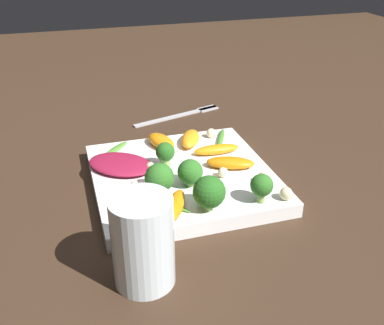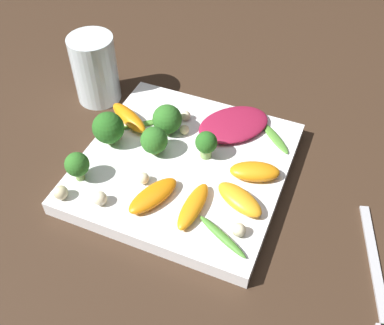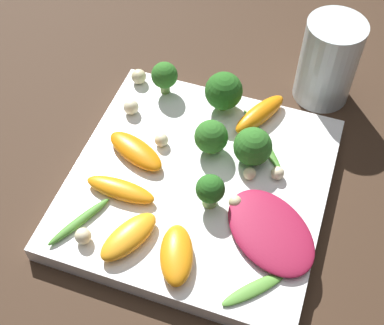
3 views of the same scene
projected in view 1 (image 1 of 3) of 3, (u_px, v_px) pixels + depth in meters
name	position (u px, v px, depth m)	size (l,w,h in m)	color
ground_plane	(182.00, 184.00, 0.70)	(2.40, 2.40, 0.00)	#382619
plate	(182.00, 178.00, 0.69)	(0.27, 0.27, 0.02)	white
drinking_glass	(143.00, 242.00, 0.49)	(0.07, 0.07, 0.11)	silver
fork	(186.00, 113.00, 0.95)	(0.07, 0.20, 0.01)	#B2B2B7
radicchio_leaf_0	(121.00, 164.00, 0.69)	(0.12, 0.13, 0.01)	maroon
orange_segment_0	(216.00, 149.00, 0.74)	(0.03, 0.08, 0.02)	orange
orange_segment_1	(230.00, 163.00, 0.69)	(0.06, 0.08, 0.02)	orange
orange_segment_2	(190.00, 139.00, 0.77)	(0.07, 0.06, 0.02)	orange
orange_segment_3	(175.00, 206.00, 0.58)	(0.08, 0.06, 0.02)	orange
orange_segment_4	(161.00, 141.00, 0.76)	(0.07, 0.05, 0.02)	orange
broccoli_floret_0	(165.00, 153.00, 0.69)	(0.03, 0.03, 0.04)	#84AD5B
broccoli_floret_1	(159.00, 178.00, 0.63)	(0.04, 0.04, 0.04)	#7A9E51
broccoli_floret_2	(209.00, 192.00, 0.58)	(0.04, 0.04, 0.05)	#84AD5B
broccoli_floret_3	(194.00, 172.00, 0.64)	(0.04, 0.04, 0.04)	#7A9E51
broccoli_floret_4	(262.00, 186.00, 0.60)	(0.03, 0.03, 0.04)	#7A9E51
arugula_sprig_0	(115.00, 149.00, 0.75)	(0.06, 0.06, 0.00)	#518E33
arugula_sprig_1	(161.00, 201.00, 0.61)	(0.08, 0.07, 0.00)	#47842D
arugula_sprig_2	(221.00, 138.00, 0.78)	(0.07, 0.04, 0.01)	#47842D
macadamia_nut_0	(135.00, 185.00, 0.64)	(0.01, 0.01, 0.01)	beige
macadamia_nut_1	(223.00, 172.00, 0.67)	(0.02, 0.02, 0.02)	beige
macadamia_nut_2	(150.00, 166.00, 0.69)	(0.01, 0.01, 0.01)	beige
macadamia_nut_3	(211.00, 133.00, 0.79)	(0.02, 0.02, 0.02)	beige
macadamia_nut_4	(264.00, 178.00, 0.65)	(0.02, 0.02, 0.02)	beige
macadamia_nut_5	(153.00, 179.00, 0.65)	(0.01, 0.01, 0.01)	beige
macadamia_nut_6	(286.00, 194.00, 0.61)	(0.02, 0.02, 0.02)	beige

